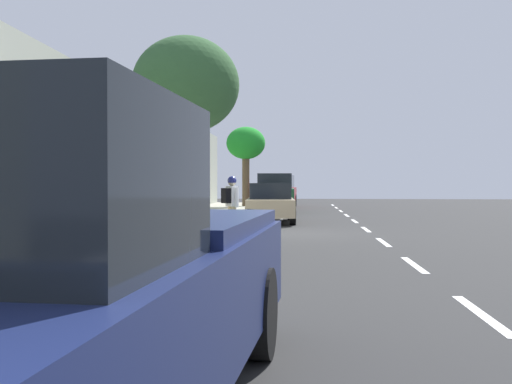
# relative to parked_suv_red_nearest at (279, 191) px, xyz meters

# --- Properties ---
(ground) EXTENTS (76.33, 76.33, 0.00)m
(ground) POSITION_rel_parked_suv_red_nearest_xyz_m (-0.70, 19.11, -1.03)
(ground) COLOR #2B2B2B
(sidewalk) EXTENTS (3.56, 47.71, 0.14)m
(sidewalk) POSITION_rel_parked_suv_red_nearest_xyz_m (2.79, 19.11, -0.96)
(sidewalk) COLOR #A7A491
(sidewalk) RESTS_ON ground
(curb_edge) EXTENTS (0.16, 47.71, 0.14)m
(curb_edge) POSITION_rel_parked_suv_red_nearest_xyz_m (0.93, 19.11, -0.96)
(curb_edge) COLOR gray
(curb_edge) RESTS_ON ground
(lane_stripe_centre) EXTENTS (0.14, 48.40, 0.01)m
(lane_stripe_centre) POSITION_rel_parked_suv_red_nearest_xyz_m (-3.49, 19.46, -1.02)
(lane_stripe_centre) COLOR white
(lane_stripe_centre) RESTS_ON ground
(lane_stripe_bike_edge) EXTENTS (0.12, 47.71, 0.01)m
(lane_stripe_bike_edge) POSITION_rel_parked_suv_red_nearest_xyz_m (-0.54, 19.11, -1.02)
(lane_stripe_bike_edge) COLOR white
(lane_stripe_bike_edge) RESTS_ON ground
(building_facade) EXTENTS (0.50, 47.71, 4.76)m
(building_facade) POSITION_rel_parked_suv_red_nearest_xyz_m (4.82, 19.11, 1.35)
(building_facade) COLOR #99A090
(building_facade) RESTS_ON ground
(parked_suv_red_nearest) EXTENTS (2.13, 4.78, 1.99)m
(parked_suv_red_nearest) POSITION_rel_parked_suv_red_nearest_xyz_m (0.00, 0.00, 0.00)
(parked_suv_red_nearest) COLOR maroon
(parked_suv_red_nearest) RESTS_ON ground
(parked_suv_green_second) EXTENTS (2.06, 4.75, 1.99)m
(parked_suv_green_second) POSITION_rel_parked_suv_red_nearest_xyz_m (-0.02, 6.56, 0.00)
(parked_suv_green_second) COLOR #1E512D
(parked_suv_green_second) RESTS_ON ground
(parked_sedan_tan_mid) EXTENTS (2.00, 4.48, 1.52)m
(parked_sedan_tan_mid) POSITION_rel_parked_suv_red_nearest_xyz_m (-0.19, 14.15, -0.27)
(parked_sedan_tan_mid) COLOR tan
(parked_sedan_tan_mid) RESTS_ON ground
(parked_pickup_dark_blue_far) EXTENTS (2.31, 5.42, 1.95)m
(parked_pickup_dark_blue_far) POSITION_rel_parked_suv_red_nearest_xyz_m (-0.01, 33.60, -0.13)
(parked_pickup_dark_blue_far) COLOR navy
(parked_pickup_dark_blue_far) RESTS_ON ground
(bicycle_at_curb) EXTENTS (1.54, 0.92, 0.77)m
(bicycle_at_curb) POSITION_rel_parked_suv_red_nearest_xyz_m (0.46, 20.15, -0.64)
(bicycle_at_curb) COLOR black
(bicycle_at_curb) RESTS_ON ground
(cyclist_with_backpack) EXTENTS (0.53, 0.55, 1.73)m
(cyclist_with_backpack) POSITION_rel_parked_suv_red_nearest_xyz_m (0.68, 19.72, 0.03)
(cyclist_with_backpack) COLOR #C6B284
(cyclist_with_backpack) RESTS_ON ground
(street_tree_near_cyclist) EXTENTS (2.31, 2.31, 4.71)m
(street_tree_near_cyclist) POSITION_rel_parked_suv_red_nearest_xyz_m (1.93, 1.76, 2.74)
(street_tree_near_cyclist) COLOR brown
(street_tree_near_cyclist) RESTS_ON sidewalk
(street_tree_mid_block) EXTENTS (3.07, 3.07, 5.60)m
(street_tree_mid_block) POSITION_rel_parked_suv_red_nearest_xyz_m (1.93, 20.14, 3.28)
(street_tree_mid_block) COLOR brown
(street_tree_mid_block) RESTS_ON sidewalk
(fire_hydrant) EXTENTS (0.22, 0.22, 0.84)m
(fire_hydrant) POSITION_rel_parked_suv_red_nearest_xyz_m (1.36, 13.45, -0.46)
(fire_hydrant) COLOR red
(fire_hydrant) RESTS_ON sidewalk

